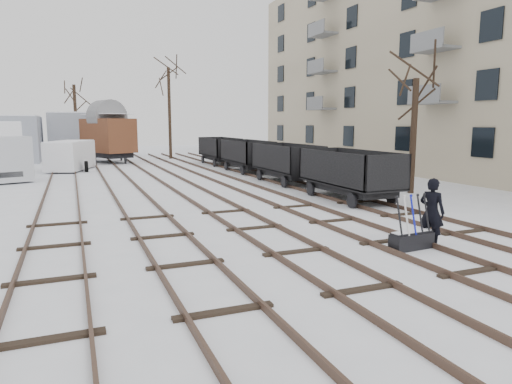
{
  "coord_description": "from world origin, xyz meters",
  "views": [
    {
      "loc": [
        -5.4,
        -10.52,
        3.43
      ],
      "look_at": [
        0.09,
        3.1,
        1.2
      ],
      "focal_mm": 32.0,
      "sensor_mm": 36.0,
      "label": 1
    }
  ],
  "objects_px": {
    "panel_van": "(70,155)",
    "ground_frame": "(412,239)",
    "box_van_wagon": "(108,134)",
    "freight_wagon_a": "(349,181)",
    "worker": "(432,212)"
  },
  "relations": [
    {
      "from": "panel_van",
      "to": "ground_frame",
      "type": "bearing_deg",
      "value": -52.48
    },
    {
      "from": "ground_frame",
      "to": "box_van_wagon",
      "type": "relative_size",
      "value": 0.24
    },
    {
      "from": "ground_frame",
      "to": "box_van_wagon",
      "type": "height_order",
      "value": "box_van_wagon"
    },
    {
      "from": "ground_frame",
      "to": "box_van_wagon",
      "type": "bearing_deg",
      "value": 95.04
    },
    {
      "from": "freight_wagon_a",
      "to": "worker",
      "type": "bearing_deg",
      "value": -106.28
    },
    {
      "from": "worker",
      "to": "box_van_wagon",
      "type": "bearing_deg",
      "value": -14.56
    },
    {
      "from": "box_van_wagon",
      "to": "panel_van",
      "type": "height_order",
      "value": "box_van_wagon"
    },
    {
      "from": "panel_van",
      "to": "worker",
      "type": "bearing_deg",
      "value": -50.93
    },
    {
      "from": "worker",
      "to": "box_van_wagon",
      "type": "xyz_separation_m",
      "value": [
        -6.29,
        31.96,
        1.48
      ]
    },
    {
      "from": "ground_frame",
      "to": "box_van_wagon",
      "type": "xyz_separation_m",
      "value": [
        -5.54,
        32.06,
        2.16
      ]
    },
    {
      "from": "ground_frame",
      "to": "freight_wagon_a",
      "type": "xyz_separation_m",
      "value": [
        2.91,
        7.5,
        0.56
      ]
    },
    {
      "from": "ground_frame",
      "to": "worker",
      "type": "bearing_deg",
      "value": 2.83
    },
    {
      "from": "freight_wagon_a",
      "to": "box_van_wagon",
      "type": "height_order",
      "value": "box_van_wagon"
    },
    {
      "from": "ground_frame",
      "to": "panel_van",
      "type": "height_order",
      "value": "panel_van"
    },
    {
      "from": "ground_frame",
      "to": "panel_van",
      "type": "xyz_separation_m",
      "value": [
        -8.62,
        26.02,
        0.83
      ]
    }
  ]
}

